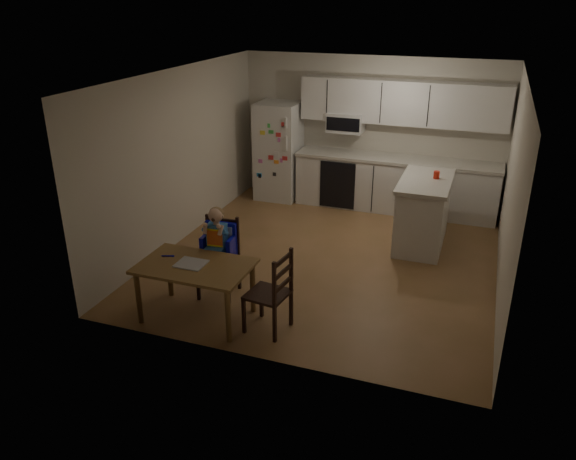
{
  "coord_description": "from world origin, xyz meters",
  "views": [
    {
      "loc": [
        1.88,
        -6.88,
        3.46
      ],
      "look_at": [
        -0.09,
        -1.4,
        0.97
      ],
      "focal_mm": 35.0,
      "sensor_mm": 36.0,
      "label": 1
    }
  ],
  "objects_px": {
    "kitchen_island": "(423,212)",
    "dining_table": "(195,272)",
    "refrigerator": "(279,151)",
    "chair_side": "(275,288)",
    "red_cup": "(437,175)",
    "chair_booster": "(219,242)"
  },
  "relations": [
    {
      "from": "dining_table",
      "to": "chair_booster",
      "type": "height_order",
      "value": "chair_booster"
    },
    {
      "from": "kitchen_island",
      "to": "chair_booster",
      "type": "distance_m",
      "value": 3.15
    },
    {
      "from": "red_cup",
      "to": "chair_booster",
      "type": "distance_m",
      "value": 3.33
    },
    {
      "from": "dining_table",
      "to": "kitchen_island",
      "type": "bearing_deg",
      "value": 53.87
    },
    {
      "from": "chair_booster",
      "to": "chair_side",
      "type": "xyz_separation_m",
      "value": [
        0.95,
        -0.58,
        -0.15
      ]
    },
    {
      "from": "refrigerator",
      "to": "red_cup",
      "type": "height_order",
      "value": "refrigerator"
    },
    {
      "from": "kitchen_island",
      "to": "red_cup",
      "type": "distance_m",
      "value": 0.57
    },
    {
      "from": "refrigerator",
      "to": "dining_table",
      "type": "height_order",
      "value": "refrigerator"
    },
    {
      "from": "kitchen_island",
      "to": "dining_table",
      "type": "xyz_separation_m",
      "value": [
        -2.13,
        -2.92,
        0.07
      ]
    },
    {
      "from": "dining_table",
      "to": "chair_booster",
      "type": "distance_m",
      "value": 0.62
    },
    {
      "from": "kitchen_island",
      "to": "chair_side",
      "type": "bearing_deg",
      "value": -112.29
    },
    {
      "from": "red_cup",
      "to": "chair_booster",
      "type": "relative_size",
      "value": 0.09
    },
    {
      "from": "chair_booster",
      "to": "kitchen_island",
      "type": "bearing_deg",
      "value": 42.28
    },
    {
      "from": "kitchen_island",
      "to": "red_cup",
      "type": "relative_size",
      "value": 12.68
    },
    {
      "from": "chair_booster",
      "to": "chair_side",
      "type": "height_order",
      "value": "chair_booster"
    },
    {
      "from": "red_cup",
      "to": "chair_booster",
      "type": "xyz_separation_m",
      "value": [
        -2.26,
        -2.42,
        -0.36
      ]
    },
    {
      "from": "red_cup",
      "to": "dining_table",
      "type": "height_order",
      "value": "red_cup"
    },
    {
      "from": "red_cup",
      "to": "chair_booster",
      "type": "height_order",
      "value": "chair_booster"
    },
    {
      "from": "refrigerator",
      "to": "chair_side",
      "type": "bearing_deg",
      "value": -69.79
    },
    {
      "from": "kitchen_island",
      "to": "chair_side",
      "type": "distance_m",
      "value": 3.13
    },
    {
      "from": "kitchen_island",
      "to": "chair_side",
      "type": "height_order",
      "value": "kitchen_island"
    },
    {
      "from": "dining_table",
      "to": "chair_side",
      "type": "distance_m",
      "value": 0.95
    }
  ]
}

